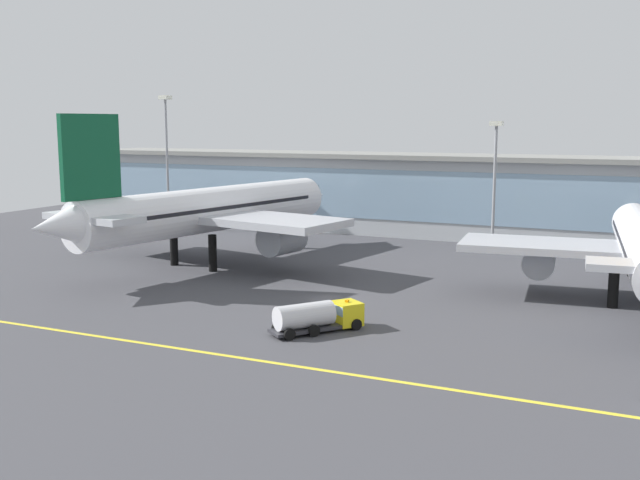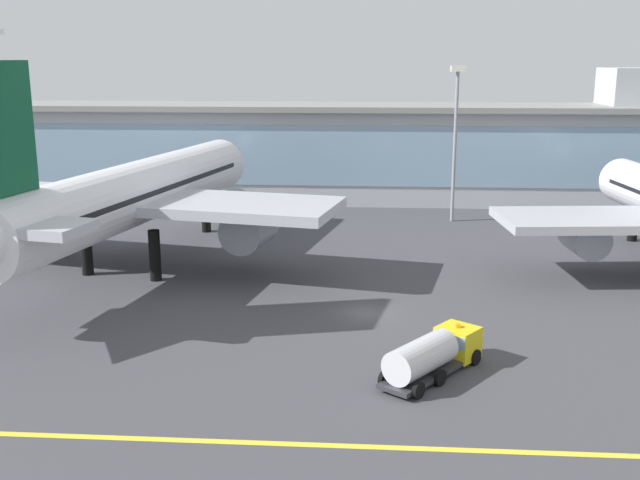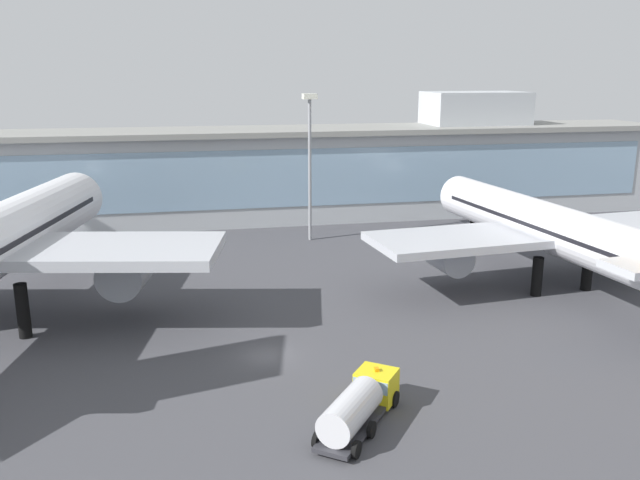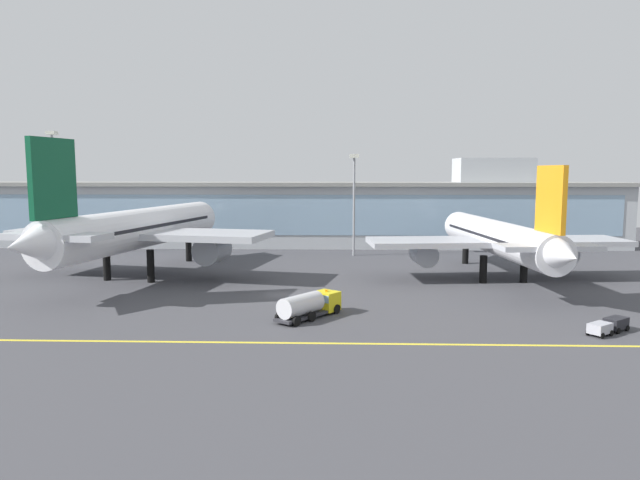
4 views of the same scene
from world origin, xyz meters
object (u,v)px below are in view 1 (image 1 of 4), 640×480
(apron_light_mast_west, at_px, (495,165))
(airliner_near_left, at_px, (209,211))
(fuel_tanker_truck, at_px, (320,316))
(apron_light_mast_centre, at_px, (167,143))

(apron_light_mast_west, bearing_deg, airliner_near_left, -143.55)
(fuel_tanker_truck, xyz_separation_m, apron_light_mast_centre, (-53.46, 50.02, 14.32))
(apron_light_mast_west, distance_m, apron_light_mast_centre, 59.63)
(fuel_tanker_truck, bearing_deg, apron_light_mast_west, 30.05)
(airliner_near_left, relative_size, apron_light_mast_west, 2.74)
(airliner_near_left, xyz_separation_m, apron_light_mast_centre, (-25.74, 26.05, 8.33))
(airliner_near_left, bearing_deg, fuel_tanker_truck, -119.56)
(fuel_tanker_truck, relative_size, apron_light_mast_centre, 0.36)
(fuel_tanker_truck, xyz_separation_m, apron_light_mast_west, (6.10, 48.94, 11.75))
(fuel_tanker_truck, bearing_deg, airliner_near_left, 86.31)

